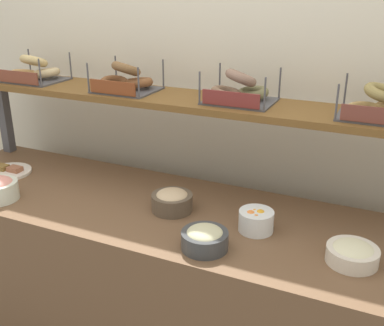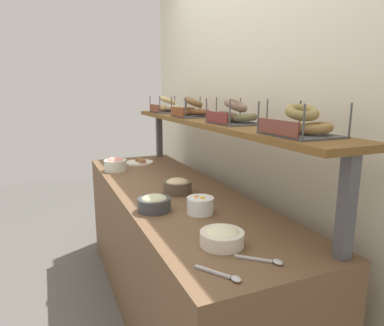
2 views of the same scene
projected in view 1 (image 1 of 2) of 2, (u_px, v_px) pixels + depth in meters
The scene contains 13 objects.
back_wall at pixel (206, 100), 2.37m from camera, with size 3.53×0.06×2.40m, color silver.
deli_counter at pixel (158, 287), 2.19m from camera, with size 2.33×0.70×0.85m, color brown.
shelf_riser_left at pixel (5, 117), 2.61m from camera, with size 0.05×0.05×0.40m, color #4C4C51.
upper_shelf at pixel (182, 100), 2.10m from camera, with size 2.29×0.32×0.03m, color brown.
bowl_hummus at pixel (172, 200), 1.98m from camera, with size 0.18×0.18×0.09m.
bowl_tuna_salad at pixel (205, 238), 1.70m from camera, with size 0.17×0.17×0.09m.
bowl_fruit_salad at pixel (256, 220), 1.82m from camera, with size 0.14×0.14×0.09m.
bowl_potato_salad at pixel (352, 253), 1.62m from camera, with size 0.18×0.18×0.07m.
serving_plate_white at pixel (8, 171), 2.37m from camera, with size 0.23×0.23×0.04m.
bagel_basket_plain at pixel (34, 72), 2.40m from camera, with size 0.29×0.25×0.15m.
bagel_basket_cinnamon_raisin at pixel (126, 81), 2.18m from camera, with size 0.29×0.26×0.15m.
bagel_basket_poppy at pixel (240, 91), 1.99m from camera, with size 0.29×0.26×0.15m.
bagel_basket_everything at pixel (380, 107), 1.76m from camera, with size 0.30×0.26×0.14m.
Camera 1 is at (0.90, -1.59, 1.77)m, focal length 43.51 mm.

